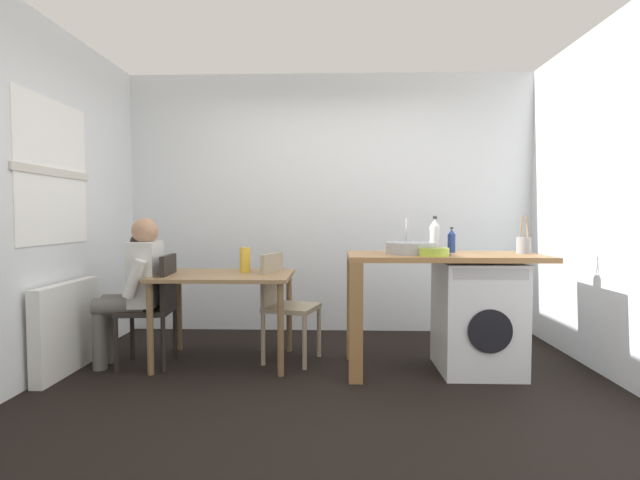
# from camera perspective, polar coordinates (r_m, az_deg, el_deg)

# --- Properties ---
(ground_plane) EXTENTS (5.46, 5.46, 0.00)m
(ground_plane) POSITION_cam_1_polar(r_m,az_deg,el_deg) (3.42, 0.78, -17.83)
(ground_plane) COLOR black
(wall_back) EXTENTS (4.60, 0.10, 2.70)m
(wall_back) POSITION_cam_1_polar(r_m,az_deg,el_deg) (4.95, 1.16, 4.49)
(wall_back) COLOR silver
(wall_back) RESTS_ON ground_plane
(wall_window_side) EXTENTS (0.12, 3.80, 2.70)m
(wall_window_side) POSITION_cam_1_polar(r_m,az_deg,el_deg) (3.89, -32.81, 4.51)
(wall_window_side) COLOR silver
(wall_window_side) RESTS_ON ground_plane
(radiator) EXTENTS (0.10, 0.80, 0.70)m
(radiator) POSITION_cam_1_polar(r_m,az_deg,el_deg) (4.16, -28.60, -9.41)
(radiator) COLOR white
(radiator) RESTS_ON ground_plane
(dining_table) EXTENTS (1.10, 0.76, 0.74)m
(dining_table) POSITION_cam_1_polar(r_m,az_deg,el_deg) (3.94, -11.58, -5.46)
(dining_table) COLOR olive
(dining_table) RESTS_ON ground_plane
(chair_person_seat) EXTENTS (0.43, 0.43, 0.90)m
(chair_person_seat) POSITION_cam_1_polar(r_m,az_deg,el_deg) (4.04, -19.50, -7.32)
(chair_person_seat) COLOR black
(chair_person_seat) RESTS_ON ground_plane
(chair_opposite) EXTENTS (0.50, 0.50, 0.90)m
(chair_opposite) POSITION_cam_1_polar(r_m,az_deg,el_deg) (3.95, -4.49, -7.38)
(chair_opposite) COLOR gray
(chair_opposite) RESTS_ON ground_plane
(seated_person) EXTENTS (0.52, 0.52, 1.20)m
(seated_person) POSITION_cam_1_polar(r_m,az_deg,el_deg) (4.06, -21.72, -4.96)
(seated_person) COLOR #595651
(seated_person) RESTS_ON ground_plane
(kitchen_counter) EXTENTS (1.50, 0.68, 0.92)m
(kitchen_counter) POSITION_cam_1_polar(r_m,az_deg,el_deg) (3.73, 11.79, -4.11)
(kitchen_counter) COLOR #9E7042
(kitchen_counter) RESTS_ON ground_plane
(washing_machine) EXTENTS (0.60, 0.61, 0.86)m
(washing_machine) POSITION_cam_1_polar(r_m,az_deg,el_deg) (3.89, 18.72, -8.86)
(washing_machine) COLOR silver
(washing_machine) RESTS_ON ground_plane
(sink_basin) EXTENTS (0.38, 0.38, 0.09)m
(sink_basin) POSITION_cam_1_polar(r_m,az_deg,el_deg) (3.70, 11.03, -0.98)
(sink_basin) COLOR #9EA0A5
(sink_basin) RESTS_ON kitchen_counter
(tap) EXTENTS (0.02, 0.02, 0.28)m
(tap) POSITION_cam_1_polar(r_m,az_deg,el_deg) (3.87, 10.62, 0.60)
(tap) COLOR #B2B2B7
(tap) RESTS_ON kitchen_counter
(bottle_tall_green) EXTENTS (0.08, 0.08, 0.30)m
(bottle_tall_green) POSITION_cam_1_polar(r_m,az_deg,el_deg) (3.90, 13.88, 0.49)
(bottle_tall_green) COLOR silver
(bottle_tall_green) RESTS_ON kitchen_counter
(bottle_squat_brown) EXTENTS (0.06, 0.06, 0.21)m
(bottle_squat_brown) POSITION_cam_1_polar(r_m,az_deg,el_deg) (3.91, 15.82, -0.12)
(bottle_squat_brown) COLOR navy
(bottle_squat_brown) RESTS_ON kitchen_counter
(mixing_bowl) EXTENTS (0.22, 0.22, 0.06)m
(mixing_bowl) POSITION_cam_1_polar(r_m,az_deg,el_deg) (3.53, 13.81, -1.37)
(mixing_bowl) COLOR #A8C63D
(mixing_bowl) RESTS_ON kitchen_counter
(utensil_crock) EXTENTS (0.11, 0.11, 0.30)m
(utensil_crock) POSITION_cam_1_polar(r_m,az_deg,el_deg) (3.99, 23.69, -0.54)
(utensil_crock) COLOR gray
(utensil_crock) RESTS_ON kitchen_counter
(vase) EXTENTS (0.09, 0.09, 0.21)m
(vase) POSITION_cam_1_polar(r_m,az_deg,el_deg) (3.98, -9.17, -2.41)
(vase) COLOR gold
(vase) RESTS_ON dining_table
(scissors) EXTENTS (0.15, 0.06, 0.01)m
(scissors) POSITION_cam_1_polar(r_m,az_deg,el_deg) (3.64, 14.58, -1.72)
(scissors) COLOR #B2B2B7
(scissors) RESTS_ON kitchen_counter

